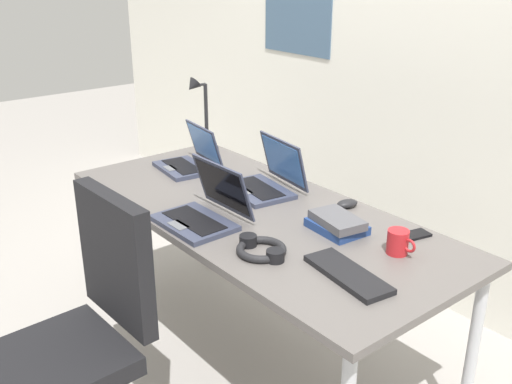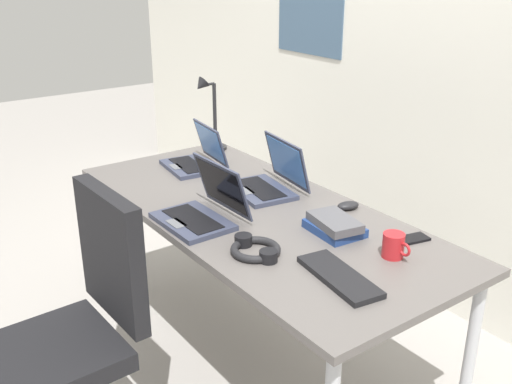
# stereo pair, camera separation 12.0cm
# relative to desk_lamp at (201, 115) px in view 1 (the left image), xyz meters

# --- Properties ---
(ground_plane) EXTENTS (12.00, 12.00, 0.00)m
(ground_plane) POSITION_rel_desk_lamp_xyz_m (0.80, -0.28, -0.94)
(ground_plane) COLOR gray
(wall_back) EXTENTS (6.00, 0.13, 2.60)m
(wall_back) POSITION_rel_desk_lamp_xyz_m (0.80, 0.82, 0.36)
(wall_back) COLOR silver
(wall_back) RESTS_ON ground_plane
(desk) EXTENTS (1.80, 0.80, 0.74)m
(desk) POSITION_rel_desk_lamp_xyz_m (0.80, -0.28, -0.25)
(desk) COLOR #595451
(desk) RESTS_ON ground_plane
(desk_lamp) EXTENTS (0.12, 0.18, 0.40)m
(desk_lamp) POSITION_rel_desk_lamp_xyz_m (0.00, 0.00, 0.00)
(desk_lamp) COLOR black
(desk_lamp) RESTS_ON desk
(laptop_back_left) EXTENTS (0.35, 0.31, 0.23)m
(laptop_back_left) POSITION_rel_desk_lamp_xyz_m (0.66, -0.11, -0.15)
(laptop_back_left) COLOR #33384C
(laptop_back_left) RESTS_ON desk
(laptop_mid_desk) EXTENTS (0.32, 0.29, 0.23)m
(laptop_mid_desk) POSITION_rel_desk_lamp_xyz_m (0.76, -0.51, -0.15)
(laptop_mid_desk) COLOR #33384C
(laptop_mid_desk) RESTS_ON desk
(laptop_front_left) EXTENTS (0.31, 0.29, 0.21)m
(laptop_front_left) POSITION_rel_desk_lamp_xyz_m (0.20, -0.21, -0.15)
(laptop_front_left) COLOR #33384C
(laptop_front_left) RESTS_ON desk
(external_keyboard) EXTENTS (0.34, 0.17, 0.02)m
(external_keyboard) POSITION_rel_desk_lamp_xyz_m (1.41, -0.39, -0.19)
(external_keyboard) COLOR black
(external_keyboard) RESTS_ON desk
(computer_mouse) EXTENTS (0.08, 0.11, 0.03)m
(computer_mouse) POSITION_rel_desk_lamp_xyz_m (1.02, 0.04, -0.18)
(computer_mouse) COLOR black
(computer_mouse) RESTS_ON desk
(cell_phone) EXTENTS (0.09, 0.15, 0.01)m
(cell_phone) POSITION_rel_desk_lamp_xyz_m (1.36, 0.02, -0.19)
(cell_phone) COLOR black
(cell_phone) RESTS_ON desk
(headphones) EXTENTS (0.21, 0.18, 0.04)m
(headphones) POSITION_rel_desk_lamp_xyz_m (1.11, -0.50, -0.18)
(headphones) COLOR black
(headphones) RESTS_ON desk
(book_stack) EXTENTS (0.23, 0.18, 0.07)m
(book_stack) POSITION_rel_desk_lamp_xyz_m (1.15, -0.16, -0.17)
(book_stack) COLOR navy
(book_stack) RESTS_ON desk
(coffee_mug) EXTENTS (0.11, 0.08, 0.09)m
(coffee_mug) POSITION_rel_desk_lamp_xyz_m (1.41, -0.13, -0.15)
(coffee_mug) COLOR #B21E23
(coffee_mug) RESTS_ON desk
(office_chair) EXTENTS (0.52, 0.55, 0.97)m
(office_chair) POSITION_rel_desk_lamp_xyz_m (0.80, -1.08, -0.54)
(office_chair) COLOR black
(office_chair) RESTS_ON ground_plane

